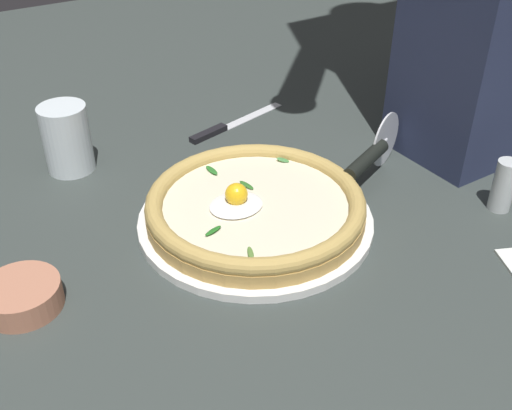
{
  "coord_description": "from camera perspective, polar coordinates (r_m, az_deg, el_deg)",
  "views": [
    {
      "loc": [
        -0.41,
        -0.6,
        0.51
      ],
      "look_at": [
        -0.05,
        -0.0,
        0.03
      ],
      "focal_mm": 43.17,
      "sensor_mm": 36.0,
      "label": 1
    }
  ],
  "objects": [
    {
      "name": "pepper_shaker",
      "position": [
        0.94,
        21.98,
        1.68
      ],
      "size": [
        0.03,
        0.03,
        0.08
      ],
      "primitive_type": "cylinder",
      "color": "silver",
      "rests_on": "ground"
    },
    {
      "name": "side_bowl",
      "position": [
        0.78,
        -20.94,
        -7.68
      ],
      "size": [
        0.09,
        0.09,
        0.03
      ],
      "primitive_type": "cylinder",
      "color": "#B77559",
      "rests_on": "ground"
    },
    {
      "name": "pizza_cutter",
      "position": [
        0.96,
        10.64,
        4.81
      ],
      "size": [
        0.16,
        0.08,
        0.09
      ],
      "color": "silver",
      "rests_on": "ground"
    },
    {
      "name": "pizza",
      "position": [
        0.84,
        -0.03,
        -0.09
      ],
      "size": [
        0.3,
        0.3,
        0.05
      ],
      "color": "tan",
      "rests_on": "pizza_plate"
    },
    {
      "name": "pizza_plate",
      "position": [
        0.86,
        0.0,
        -1.43
      ],
      "size": [
        0.33,
        0.33,
        0.01
      ],
      "primitive_type": "cylinder",
      "color": "white",
      "rests_on": "ground"
    },
    {
      "name": "table_knife",
      "position": [
        1.11,
        -2.96,
        7.22
      ],
      "size": [
        0.22,
        0.07,
        0.01
      ],
      "color": "silver",
      "rests_on": "ground"
    },
    {
      "name": "ground_plane",
      "position": [
        0.89,
        2.44,
        -1.61
      ],
      "size": [
        2.4,
        2.4,
        0.03
      ],
      "primitive_type": "cube",
      "color": "#353D3A",
      "rests_on": "ground"
    },
    {
      "name": "drinking_glass",
      "position": [
        1.01,
        -17.06,
        5.53
      ],
      "size": [
        0.07,
        0.07,
        0.11
      ],
      "color": "silver",
      "rests_on": "ground"
    }
  ]
}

